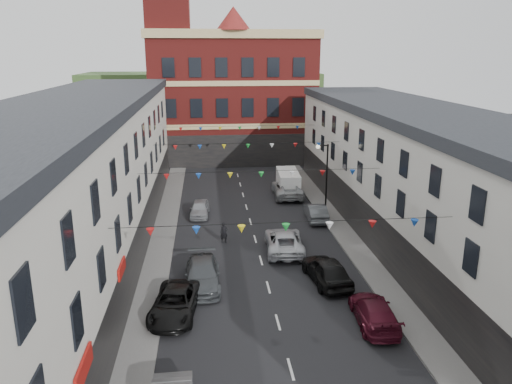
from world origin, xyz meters
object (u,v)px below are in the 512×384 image
object	(u,v)px
car_left_c	(175,303)
car_right_c	(374,312)
white_van	(288,183)
car_left_e	(200,209)
car_right_d	(327,270)
car_right_f	(287,189)
street_lamp	(324,168)
moving_car	(284,241)
car_right_e	(316,212)
pedestrian	(224,233)
car_left_d	(202,274)

from	to	relation	value
car_left_c	car_right_c	size ratio (longest dim) A/B	1.06
white_van	car_right_c	bearing A→B (deg)	-85.80
car_left_e	car_right_d	size ratio (longest dim) A/B	0.80
car_left_c	car_right_c	world-z (taller)	car_left_c
car_right_c	car_right_d	world-z (taller)	car_right_d
car_right_c	car_right_f	xyz separation A→B (m)	(-0.70, 23.58, 0.12)
street_lamp	car_right_d	xyz separation A→B (m)	(-2.95, -13.72, -3.08)
street_lamp	moving_car	distance (m)	10.24
car_right_e	pedestrian	bearing A→B (deg)	31.58
car_left_c	car_right_e	bearing A→B (deg)	60.86
car_left_d	car_right_e	distance (m)	14.62
car_left_d	car_right_f	bearing A→B (deg)	65.48
car_right_e	pedestrian	distance (m)	8.92
car_left_e	car_right_c	xyz separation A→B (m)	(9.07, -18.53, 0.02)
car_left_c	car_left_e	distance (m)	16.62
street_lamp	car_right_e	distance (m)	4.01
car_left_d	car_right_d	bearing A→B (deg)	-3.16
car_right_c	pedestrian	distance (m)	14.13
white_van	car_right_e	bearing A→B (deg)	-79.85
car_right_d	car_left_d	bearing A→B (deg)	-9.67
pedestrian	car_right_d	bearing A→B (deg)	-55.04
white_van	car_right_f	bearing A→B (deg)	-99.22
car_left_d	car_right_e	xyz separation A→B (m)	(9.36, 11.23, -0.04)
car_left_d	moving_car	world-z (taller)	moving_car
car_right_e	white_van	distance (m)	8.30
car_left_c	moving_car	bearing A→B (deg)	56.33
street_lamp	car_right_c	bearing A→B (deg)	-95.05
car_left_d	car_right_e	world-z (taller)	car_left_d
car_left_c	moving_car	size ratio (longest dim) A/B	0.91
car_left_e	white_van	bearing A→B (deg)	39.29
street_lamp	car_right_d	size ratio (longest dim) A/B	1.24
street_lamp	car_left_d	size ratio (longest dim) A/B	1.17
car_left_d	car_right_f	xyz separation A→B (m)	(8.11, 18.35, 0.06)
street_lamp	moving_car	bearing A→B (deg)	-119.18
car_right_c	car_right_f	distance (m)	23.59
car_right_f	car_right_e	bearing A→B (deg)	101.79
car_left_e	pedestrian	world-z (taller)	pedestrian
car_right_c	moving_car	size ratio (longest dim) A/B	0.86
car_left_d	car_right_d	xyz separation A→B (m)	(7.51, -0.33, 0.08)
car_left_e	car_right_c	distance (m)	20.63
car_right_c	car_right_e	size ratio (longest dim) A/B	1.10
white_van	car_left_e	bearing A→B (deg)	-141.29
car_right_d	car_left_e	bearing A→B (deg)	-67.48
car_right_c	pedestrian	xyz separation A→B (m)	(-7.24, 12.14, 0.10)
car_left_e	car_right_d	distance (m)	15.68
white_van	car_left_c	bearing A→B (deg)	-110.17
car_right_e	car_right_d	bearing A→B (deg)	83.42
car_left_e	moving_car	world-z (taller)	moving_car
car_right_d	moving_car	size ratio (longest dim) A/B	0.89
car_right_c	moving_car	bearing A→B (deg)	-69.41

